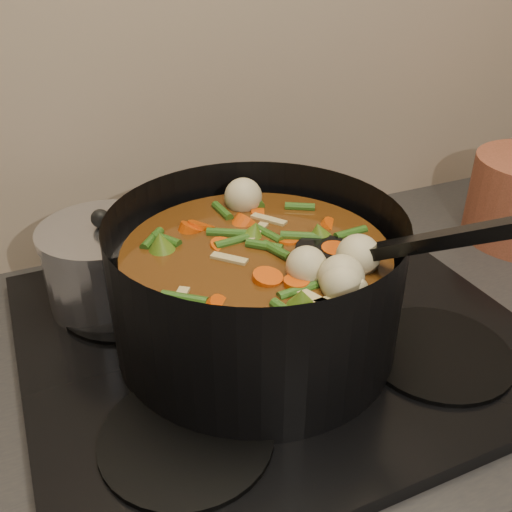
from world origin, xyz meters
name	(u,v)px	position (x,y,z in m)	size (l,w,h in m)	color
stovetop	(273,333)	(0.00, 1.93, 0.92)	(0.62, 0.54, 0.03)	black
stockpot	(257,286)	(-0.03, 1.92, 1.01)	(0.41, 0.46, 0.25)	black
saucepan	(108,264)	(-0.18, 2.08, 0.99)	(0.17, 0.17, 0.14)	silver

